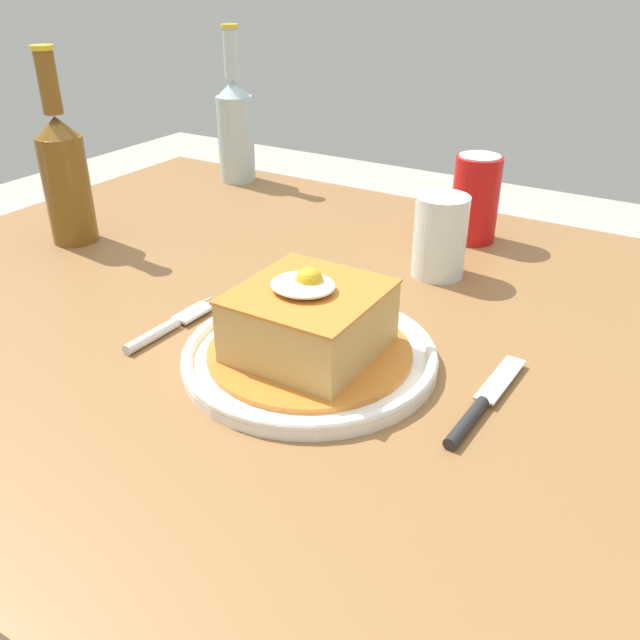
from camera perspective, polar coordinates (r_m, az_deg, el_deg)
dining_table at (r=0.82m, az=1.84°, el=-6.46°), size 1.29×0.91×0.72m
main_plate at (r=0.69m, az=-0.87°, el=-2.94°), size 0.26×0.26×0.02m
sandwich_meal at (r=0.67m, az=-0.90°, el=-0.35°), size 0.21×0.21×0.10m
fork at (r=0.76m, az=-12.81°, el=-0.65°), size 0.02×0.14×0.01m
knife at (r=0.63m, az=13.07°, el=-7.32°), size 0.02×0.17×0.01m
soda_can at (r=1.00m, az=12.93°, el=9.90°), size 0.07×0.07×0.12m
beer_bottle_amber at (r=1.03m, az=-20.67°, el=11.48°), size 0.06×0.06×0.27m
beer_bottle_clear at (r=1.26m, az=-7.14°, el=15.92°), size 0.06×0.06×0.27m
drinking_glass at (r=0.88m, az=10.02°, el=6.51°), size 0.07×0.07×0.10m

